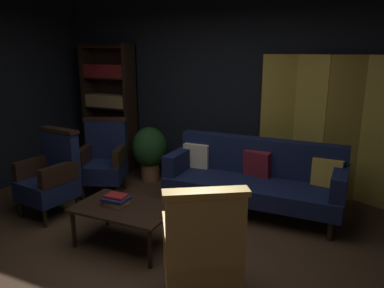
{
  "coord_description": "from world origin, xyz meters",
  "views": [
    {
      "loc": [
        1.65,
        -2.78,
        1.97
      ],
      "look_at": [
        0.0,
        0.8,
        0.95
      ],
      "focal_mm": 34.52,
      "sensor_mm": 36.0,
      "label": 1
    }
  ],
  "objects": [
    {
      "name": "folding_screen",
      "position": [
        1.26,
        2.24,
        0.99
      ],
      "size": [
        1.7,
        0.22,
        1.9
      ],
      "color": "#B29338",
      "rests_on": "ground_plane"
    },
    {
      "name": "book_tan_leather",
      "position": [
        -0.53,
        0.09,
        0.44
      ],
      "size": [
        0.23,
        0.2,
        0.04
      ],
      "primitive_type": "cube",
      "rotation": [
        0.0,
        0.0,
        -0.07
      ],
      "color": "#9E7A47",
      "rests_on": "coffee_table"
    },
    {
      "name": "armchair_wing_right",
      "position": [
        -1.65,
        0.33,
        0.49
      ],
      "size": [
        0.65,
        0.65,
        1.04
      ],
      "color": "black",
      "rests_on": "ground_plane"
    },
    {
      "name": "book_red_leather",
      "position": [
        -0.53,
        0.09,
        0.51
      ],
      "size": [
        0.22,
        0.15,
        0.03
      ],
      "primitive_type": "cube",
      "rotation": [
        0.0,
        0.0,
        0.03
      ],
      "color": "maroon",
      "rests_on": "book_navy_cloth"
    },
    {
      "name": "armchair_gilt_accent",
      "position": [
        0.67,
        -0.47,
        0.49
      ],
      "size": [
        0.8,
        0.79,
        1.04
      ],
      "color": "#B78E33",
      "rests_on": "ground_plane"
    },
    {
      "name": "back_wall",
      "position": [
        0.0,
        2.45,
        1.4
      ],
      "size": [
        7.2,
        0.1,
        2.8
      ],
      "primitive_type": "cube",
      "color": "black",
      "rests_on": "ground_plane"
    },
    {
      "name": "coffee_table",
      "position": [
        -0.42,
        0.08,
        0.37
      ],
      "size": [
        1.0,
        0.64,
        0.42
      ],
      "color": "black",
      "rests_on": "ground_plane"
    },
    {
      "name": "ground_plane",
      "position": [
        0.0,
        0.0,
        0.0
      ],
      "size": [
        10.0,
        10.0,
        0.0
      ],
      "primitive_type": "plane",
      "color": "#3D2819"
    },
    {
      "name": "armchair_wing_left",
      "position": [
        -1.5,
        1.14,
        0.49
      ],
      "size": [
        0.75,
        0.75,
        1.04
      ],
      "color": "black",
      "rests_on": "ground_plane"
    },
    {
      "name": "potted_plant",
      "position": [
        -1.2,
        1.85,
        0.48
      ],
      "size": [
        0.54,
        0.54,
        0.83
      ],
      "color": "brown",
      "rests_on": "ground_plane"
    },
    {
      "name": "velvet_couch",
      "position": [
        0.55,
        1.45,
        0.45
      ],
      "size": [
        2.12,
        0.78,
        0.88
      ],
      "color": "black",
      "rests_on": "ground_plane"
    },
    {
      "name": "bookshelf",
      "position": [
        -2.15,
        2.19,
        1.07
      ],
      "size": [
        0.9,
        0.32,
        2.05
      ],
      "color": "black",
      "rests_on": "ground_plane"
    },
    {
      "name": "book_navy_cloth",
      "position": [
        -0.53,
        0.09,
        0.48
      ],
      "size": [
        0.25,
        0.2,
        0.03
      ],
      "primitive_type": "cube",
      "rotation": [
        0.0,
        0.0,
        -0.0
      ],
      "color": "navy",
      "rests_on": "book_tan_leather"
    }
  ]
}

